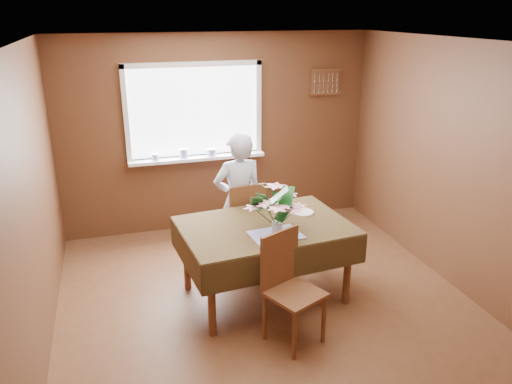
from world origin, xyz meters
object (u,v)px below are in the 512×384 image
object	(u,v)px
dining_table	(265,234)
chair_near	(288,283)
seated_woman	(239,201)
flower_bouquet	(277,206)
chair_far	(244,220)

from	to	relation	value
dining_table	chair_near	distance (m)	0.72
seated_woman	flower_bouquet	distance (m)	1.02
chair_far	flower_bouquet	world-z (taller)	flower_bouquet
dining_table	flower_bouquet	distance (m)	0.44
flower_bouquet	dining_table	bearing A→B (deg)	100.34
chair_near	seated_woman	world-z (taller)	seated_woman
chair_near	flower_bouquet	bearing A→B (deg)	58.55
seated_woman	dining_table	bearing A→B (deg)	91.73
dining_table	chair_near	world-z (taller)	chair_near
dining_table	chair_far	distance (m)	0.77
chair_far	chair_near	bearing A→B (deg)	83.09
chair_far	chair_near	xyz separation A→B (m)	(-0.01, -1.45, 0.01)
chair_far	chair_near	world-z (taller)	chair_near
chair_far	seated_woman	world-z (taller)	seated_woman
dining_table	chair_near	bearing A→B (deg)	-96.69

